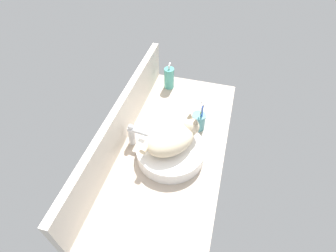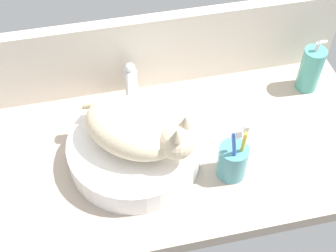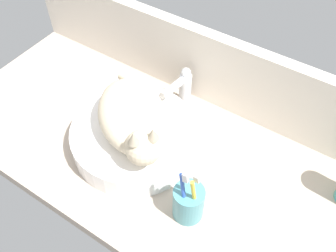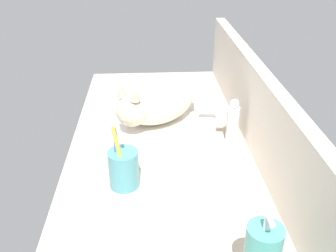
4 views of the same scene
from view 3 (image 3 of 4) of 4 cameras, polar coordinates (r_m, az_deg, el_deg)
The scene contains 6 objects.
ground_plane at distance 105.24cm, azimuth -2.49°, elevation -4.12°, with size 122.12×55.61×4.00cm, color #B2A08E.
backsplash_panel at distance 110.34cm, azimuth 5.13°, elevation 9.30°, with size 122.12×3.60×23.27cm, color silver.
sink_basin at distance 102.02cm, azimuth -5.13°, elevation -1.68°, with size 33.88×33.88×6.94cm, color white.
cat at distance 94.11cm, azimuth -5.27°, elevation 1.21°, with size 30.08×29.08×14.00cm.
faucet at distance 109.28cm, azimuth 2.29°, elevation 5.94°, with size 4.23×11.86×13.60cm.
toothbrush_cup at distance 88.83cm, azimuth 3.14°, elevation -11.52°, with size 7.40×7.40×18.69cm.
Camera 3 is at (37.83, -49.16, 83.01)cm, focal length 40.00 mm.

